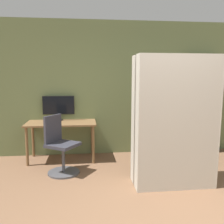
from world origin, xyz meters
name	(u,v)px	position (x,y,z in m)	size (l,w,h in m)	color
wall_back	(130,88)	(0.00, 2.86, 1.35)	(8.00, 0.06, 2.70)	#6B7A4C
desk	(61,127)	(-1.39, 2.50, 0.64)	(1.30, 0.66, 0.73)	brown
monitor	(59,106)	(-1.45, 2.73, 1.02)	(0.62, 0.16, 0.48)	black
office_chair	(60,150)	(-1.35, 1.82, 0.40)	(0.61, 0.61, 0.96)	#4C4C51
bookshelf	(199,106)	(1.45, 2.73, 0.97)	(0.61, 0.26, 2.04)	#2D2319
mattress_near	(178,123)	(0.34, 1.06, 0.95)	(1.16, 0.26, 1.89)	beige
mattress_far	(171,120)	(0.34, 1.35, 0.95)	(1.16, 0.25, 1.89)	beige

